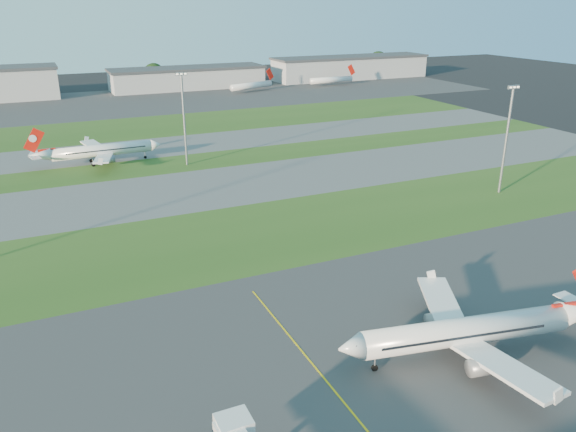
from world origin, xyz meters
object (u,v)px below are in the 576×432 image
airliner_parked (467,332)px  airliner_taxiing (101,151)px  mini_jet_near (252,85)px  light_mast_centre (184,113)px  light_mast_east (507,133)px  mini_jet_far (331,80)px

airliner_parked → airliner_taxiing: airliner_parked is taller
airliner_taxiing → mini_jet_near: bearing=-130.0°
light_mast_centre → airliner_taxiing: bearing=152.1°
airliner_taxiing → light_mast_centre: light_mast_centre is taller
airliner_taxiing → light_mast_centre: 27.02m
airliner_parked → light_mast_east: (54.07, 50.03, 10.96)m
airliner_taxiing → mini_jet_far: size_ratio=1.19×
airliner_parked → mini_jet_near: bearing=86.5°
airliner_parked → mini_jet_near: airliner_parked is taller
airliner_taxiing → light_mast_east: (84.79, -67.52, 11.07)m
light_mast_centre → airliner_parked: bearing=-85.2°
airliner_parked → light_mast_centre: 106.97m
airliner_taxiing → mini_jet_far: bearing=-141.7°
light_mast_east → airliner_parked: bearing=-137.2°
mini_jet_near → light_mast_centre: bearing=-138.2°
airliner_taxiing → mini_jet_near: 140.87m
mini_jet_far → light_mast_east: bearing=-108.2°
airliner_parked → light_mast_centre: (-8.93, 106.03, 10.96)m
light_mast_centre → mini_jet_near: bearing=61.3°
light_mast_east → light_mast_centre: bearing=138.4°
airliner_taxiing → light_mast_centre: size_ratio=1.32×
mini_jet_near → mini_jet_far: (48.14, 2.71, 0.00)m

